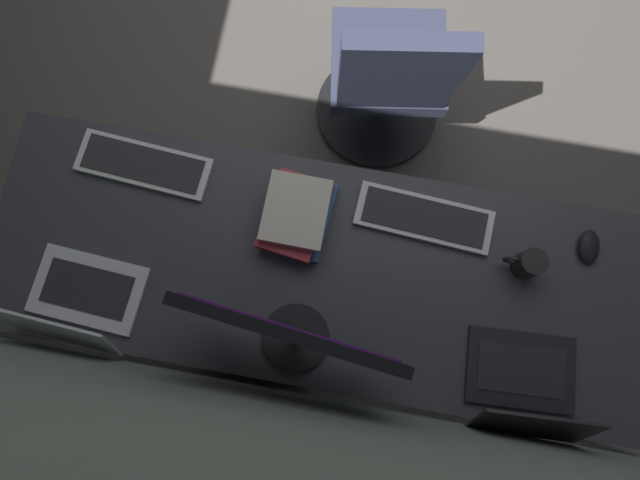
# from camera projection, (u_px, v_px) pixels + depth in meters

# --- Properties ---
(wall_back) EXTENTS (4.95, 0.10, 2.60)m
(wall_back) POSITION_uv_depth(u_px,v_px,m) (325.00, 459.00, 0.94)
(wall_back) COLOR slate
(wall_back) RESTS_ON ground
(desk) EXTENTS (2.04, 0.69, 0.73)m
(desk) POSITION_uv_depth(u_px,v_px,m) (317.00, 273.00, 1.65)
(desk) COLOR #38383D
(desk) RESTS_ON ground
(drawer_pedestal) EXTENTS (0.40, 0.51, 0.69)m
(drawer_pedestal) POSITION_uv_depth(u_px,v_px,m) (282.00, 285.00, 1.96)
(drawer_pedestal) COLOR #38383D
(drawer_pedestal) RESTS_ON ground
(monitor_primary) EXTENTS (0.57, 0.20, 0.42)m
(monitor_primary) POSITION_uv_depth(u_px,v_px,m) (291.00, 335.00, 1.31)
(monitor_primary) COLOR black
(monitor_primary) RESTS_ON desk
(laptop_leftmost) EXTENTS (0.33, 0.31, 0.21)m
(laptop_leftmost) POSITION_uv_depth(u_px,v_px,m) (525.00, 391.00, 1.47)
(laptop_leftmost) COLOR black
(laptop_leftmost) RESTS_ON desk
(laptop_left) EXTENTS (0.34, 0.29, 0.21)m
(laptop_left) POSITION_uv_depth(u_px,v_px,m) (76.00, 305.00, 1.52)
(laptop_left) COLOR silver
(laptop_left) RESTS_ON desk
(keyboard_main) EXTENTS (0.43, 0.17, 0.02)m
(keyboard_main) POSITION_uv_depth(u_px,v_px,m) (424.00, 218.00, 1.61)
(keyboard_main) COLOR silver
(keyboard_main) RESTS_ON desk
(keyboard_spare) EXTENTS (0.43, 0.17, 0.02)m
(keyboard_spare) POSITION_uv_depth(u_px,v_px,m) (144.00, 165.00, 1.64)
(keyboard_spare) COLOR silver
(keyboard_spare) RESTS_ON desk
(mouse_main) EXTENTS (0.06, 0.10, 0.03)m
(mouse_main) POSITION_uv_depth(u_px,v_px,m) (589.00, 247.00, 1.58)
(mouse_main) COLOR black
(mouse_main) RESTS_ON desk
(book_stack_near) EXTENTS (0.22, 0.28, 0.09)m
(book_stack_near) POSITION_uv_depth(u_px,v_px,m) (297.00, 214.00, 1.58)
(book_stack_near) COLOR #38669E
(book_stack_near) RESTS_ON desk
(coffee_mug) EXTENTS (0.12, 0.08, 0.10)m
(coffee_mug) POSITION_uv_depth(u_px,v_px,m) (528.00, 263.00, 1.54)
(coffee_mug) COLOR black
(coffee_mug) RESTS_ON desk
(office_chair) EXTENTS (0.56, 0.58, 0.97)m
(office_chair) POSITION_uv_depth(u_px,v_px,m) (388.00, 80.00, 2.01)
(office_chair) COLOR #383D56
(office_chair) RESTS_ON ground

